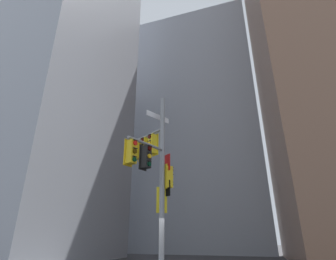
# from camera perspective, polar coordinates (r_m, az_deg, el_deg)

# --- Properties ---
(building_tower_left) EXTENTS (13.12, 13.12, 50.57)m
(building_tower_left) POSITION_cam_1_polar(r_m,az_deg,el_deg) (34.90, -21.97, 22.06)
(building_tower_left) COLOR #9399A3
(building_tower_left) RESTS_ON ground
(building_mid_block) EXTENTS (17.79, 17.79, 33.45)m
(building_mid_block) POSITION_cam_1_polar(r_m,az_deg,el_deg) (41.72, 6.78, -1.17)
(building_mid_block) COLOR #9399A3
(building_mid_block) RESTS_ON ground
(signal_pole_assembly) EXTENTS (2.48, 3.57, 8.43)m
(signal_pole_assembly) POSITION_cam_1_polar(r_m,az_deg,el_deg) (12.46, -3.27, -7.96)
(signal_pole_assembly) COLOR gray
(signal_pole_assembly) RESTS_ON ground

